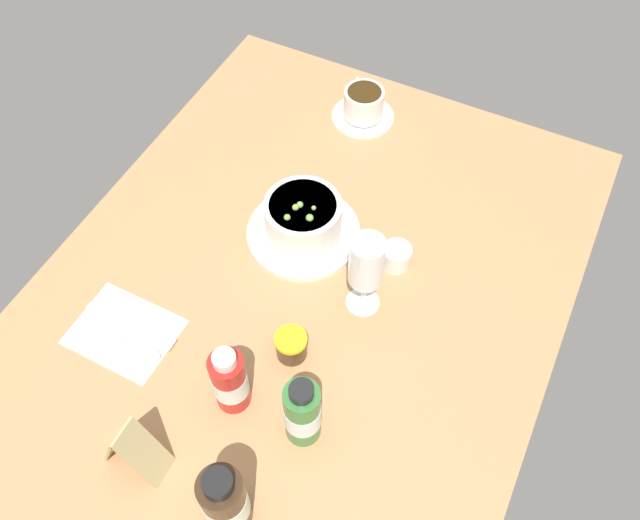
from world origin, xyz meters
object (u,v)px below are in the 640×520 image
(coffee_cup, at_px, (363,105))
(sauce_bottle_green, at_px, (302,413))
(cutlery_setting, at_px, (126,333))
(sauce_bottle_brown, at_px, (225,501))
(porridge_bowl, at_px, (303,221))
(menu_card, at_px, (131,446))
(sauce_bottle_red, at_px, (227,380))
(wine_glass, at_px, (366,265))
(jam_jar, at_px, (291,346))
(creamer_jug, at_px, (396,256))

(coffee_cup, relative_size, sauce_bottle_green, 0.88)
(cutlery_setting, bearing_deg, sauce_bottle_brown, 60.30)
(porridge_bowl, xyz_separation_m, cutlery_setting, (0.30, -0.16, -0.04))
(cutlery_setting, xyz_separation_m, menu_card, (0.16, 0.14, 0.05))
(coffee_cup, relative_size, sauce_bottle_red, 0.91)
(wine_glass, height_order, jam_jar, wine_glass)
(wine_glass, relative_size, menu_card, 1.47)
(jam_jar, bearing_deg, cutlery_setting, -70.96)
(coffee_cup, bearing_deg, sauce_bottle_green, 16.86)
(sauce_bottle_green, height_order, sauce_bottle_red, sauce_bottle_green)
(jam_jar, xyz_separation_m, sauce_bottle_green, (0.10, 0.07, 0.04))
(sauce_bottle_green, distance_m, sauce_bottle_red, 0.12)
(creamer_jug, relative_size, wine_glass, 0.35)
(sauce_bottle_green, bearing_deg, sauce_bottle_brown, -12.12)
(coffee_cup, height_order, sauce_bottle_green, sauce_bottle_green)
(porridge_bowl, relative_size, wine_glass, 1.23)
(wine_glass, bearing_deg, sauce_bottle_red, -24.13)
(sauce_bottle_red, relative_size, menu_card, 1.24)
(sauce_bottle_brown, xyz_separation_m, menu_card, (-0.01, -0.16, -0.02))
(creamer_jug, relative_size, jam_jar, 1.12)
(jam_jar, bearing_deg, sauce_bottle_green, 35.45)
(sauce_bottle_green, bearing_deg, coffee_cup, -163.14)
(porridge_bowl, relative_size, jam_jar, 3.96)
(porridge_bowl, height_order, creamer_jug, porridge_bowl)
(creamer_jug, bearing_deg, porridge_bowl, -84.63)
(coffee_cup, height_order, creamer_jug, coffee_cup)
(cutlery_setting, height_order, creamer_jug, creamer_jug)
(cutlery_setting, height_order, wine_glass, wine_glass)
(porridge_bowl, xyz_separation_m, sauce_bottle_red, (0.32, 0.04, 0.02))
(cutlery_setting, xyz_separation_m, jam_jar, (-0.09, 0.25, 0.02))
(sauce_bottle_red, bearing_deg, sauce_bottle_brown, 30.25)
(cutlery_setting, distance_m, coffee_cup, 0.64)
(sauce_bottle_green, xyz_separation_m, sauce_bottle_brown, (0.15, -0.03, 0.01))
(jam_jar, distance_m, sauce_bottle_brown, 0.26)
(coffee_cup, bearing_deg, wine_glass, 24.37)
(cutlery_setting, distance_m, sauce_bottle_green, 0.34)
(jam_jar, height_order, menu_card, menu_card)
(cutlery_setting, distance_m, jam_jar, 0.27)
(porridge_bowl, distance_m, coffee_cup, 0.32)
(porridge_bowl, relative_size, sauce_bottle_red, 1.45)
(creamer_jug, bearing_deg, sauce_bottle_green, -0.84)
(porridge_bowl, distance_m, creamer_jug, 0.17)
(cutlery_setting, distance_m, creamer_jug, 0.46)
(sauce_bottle_brown, distance_m, menu_card, 0.16)
(wine_glass, bearing_deg, cutlery_setting, -54.83)
(porridge_bowl, bearing_deg, coffee_cup, -174.62)
(coffee_cup, bearing_deg, jam_jar, 12.62)
(creamer_jug, height_order, wine_glass, wine_glass)
(wine_glass, distance_m, sauce_bottle_green, 0.24)
(coffee_cup, height_order, sauce_bottle_brown, sauce_bottle_brown)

